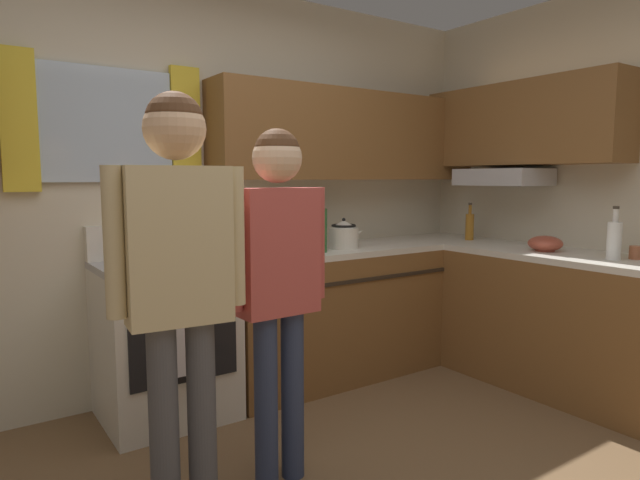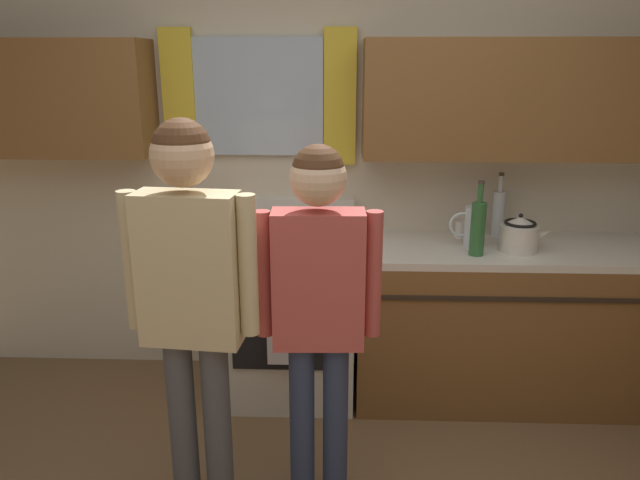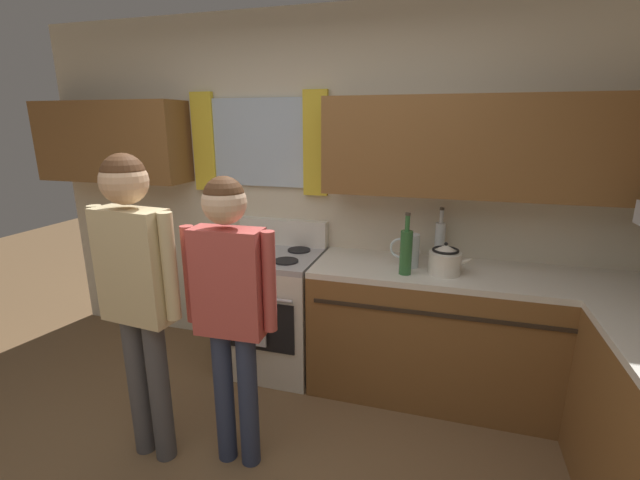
% 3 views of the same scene
% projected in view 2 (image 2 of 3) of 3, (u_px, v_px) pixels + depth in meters
% --- Properties ---
extents(back_wall_unit, '(4.60, 0.42, 2.60)m').
position_uv_depth(back_wall_unit, '(348.00, 140.00, 3.40)').
color(back_wall_unit, beige).
rests_on(back_wall_unit, ground).
extents(kitchen_counter_run, '(2.19, 2.04, 0.90)m').
position_uv_depth(kitchen_counter_run, '(639.00, 358.00, 2.98)').
color(kitchen_counter_run, brown).
rests_on(kitchen_counter_run, ground).
extents(stove_oven, '(0.70, 0.67, 1.10)m').
position_uv_depth(stove_oven, '(292.00, 316.00, 3.43)').
color(stove_oven, silver).
rests_on(stove_oven, ground).
extents(bottle_tall_clear, '(0.07, 0.07, 0.37)m').
position_uv_depth(bottle_tall_clear, '(498.00, 212.00, 3.42)').
color(bottle_tall_clear, silver).
rests_on(bottle_tall_clear, kitchen_counter_run).
extents(bottle_wine_green, '(0.08, 0.08, 0.39)m').
position_uv_depth(bottle_wine_green, '(478.00, 227.00, 3.07)').
color(bottle_wine_green, '#2D6633').
rests_on(bottle_wine_green, kitchen_counter_run).
extents(mug_ceramic_white, '(0.13, 0.08, 0.09)m').
position_uv_depth(mug_ceramic_white, '(463.00, 229.00, 3.42)').
color(mug_ceramic_white, white).
rests_on(mug_ceramic_white, kitchen_counter_run).
extents(stovetop_kettle, '(0.27, 0.20, 0.21)m').
position_uv_depth(stovetop_kettle, '(519.00, 234.00, 3.15)').
color(stovetop_kettle, silver).
rests_on(stovetop_kettle, kitchen_counter_run).
extents(water_pitcher, '(0.19, 0.11, 0.22)m').
position_uv_depth(water_pitcher, '(473.00, 226.00, 3.23)').
color(water_pitcher, silver).
rests_on(water_pitcher, kitchen_counter_run).
extents(adult_left, '(0.52, 0.23, 1.69)m').
position_uv_depth(adult_left, '(191.00, 285.00, 2.25)').
color(adult_left, '#4C4C51').
rests_on(adult_left, ground).
extents(adult_in_plaid, '(0.49, 0.21, 1.59)m').
position_uv_depth(adult_in_plaid, '(318.00, 294.00, 2.34)').
color(adult_in_plaid, '#2D3856').
rests_on(adult_in_plaid, ground).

